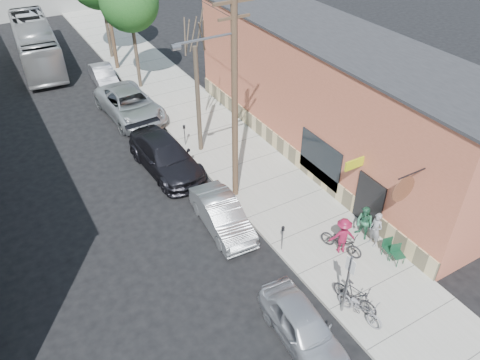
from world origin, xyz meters
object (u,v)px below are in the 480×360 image
parking_meter_near (283,234)px  car_0 (303,326)px  patio_chair_b (398,255)px  bus (36,44)px  sign_post (348,280)px  patron_green (364,223)px  car_4 (104,76)px  tree_bare (198,101)px  tree_leafy_mid (129,2)px  cyclist (343,236)px  parked_bike_b (360,308)px  car_1 (222,215)px  parked_bike_a (355,296)px  car_3 (130,105)px  parking_meter_far (184,132)px  car_2 (165,156)px  utility_pole_near (233,97)px  patron_grey (376,230)px  patio_chair_a (390,249)px

parking_meter_near → car_0: (-1.85, -3.95, -0.28)m
patio_chair_b → bus: 30.82m
sign_post → bus: (-4.74, 30.41, -0.25)m
patron_green → car_4: (-4.90, 21.40, -0.31)m
tree_bare → patron_green: (2.90, -10.03, -2.16)m
sign_post → tree_leafy_mid: bearing=88.8°
tree_bare → car_4: (-2.00, 11.37, -2.47)m
parking_meter_near → cyclist: (2.09, -1.34, 0.03)m
patio_chair_b → cyclist: (-1.55, 1.71, 0.42)m
car_0 → cyclist: bearing=37.6°
parked_bike_b → car_1: 7.22m
patron_green → parked_bike_a: 3.92m
car_3 → parking_meter_far: bearing=-76.9°
parked_bike_b → car_2: car_2 is taller
cyclist → parking_meter_near: bearing=-9.7°
sign_post → parking_meter_far: size_ratio=2.26×
utility_pole_near → car_3: 11.40m
cyclist → parked_bike_a: bearing=82.4°
tree_leafy_mid → patron_grey: tree_leafy_mid is taller
utility_pole_near → tree_leafy_mid: bearing=88.3°
car_3 → car_4: size_ratio=1.55×
car_1 → car_0: bearing=-89.6°
patron_grey → bus: (-8.20, 28.35, 0.60)m
sign_post → car_3: 18.54m
car_2 → car_3: 6.47m
patron_green → car_3: bearing=-167.6°
tree_bare → car_0: size_ratio=1.44×
parking_meter_near → patron_green: patron_green is taller
patron_grey → cyclist: cyclist is taller
tree_leafy_mid → patron_green: bearing=-81.6°
patron_green → patio_chair_b: bearing=1.0°
car_0 → car_4: size_ratio=1.04×
parking_meter_far → patio_chair_a: 12.87m
car_1 → cyclist: bearing=-44.5°
parked_bike_a → car_4: 24.17m
cyclist → parked_bike_a: size_ratio=0.90×
parking_meter_far → car_1: 7.25m
sign_post → car_1: (-1.55, 6.43, -1.11)m
bus → car_2: bearing=-77.0°
car_1 → car_4: 17.59m
car_1 → car_2: bearing=97.6°
sign_post → patron_green: bearing=38.1°
tree_leafy_mid → bus: bearing=122.3°
parking_meter_near → car_3: size_ratio=0.20×
cyclist → parked_bike_b: cyclist is taller
cyclist → car_2: (-3.91, 9.54, -0.18)m
patron_grey → parked_bike_a: (-2.95, -2.11, -0.26)m
sign_post → parked_bike_b: 1.34m
patron_green → cyclist: size_ratio=0.94×
car_2 → car_4: size_ratio=1.44×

